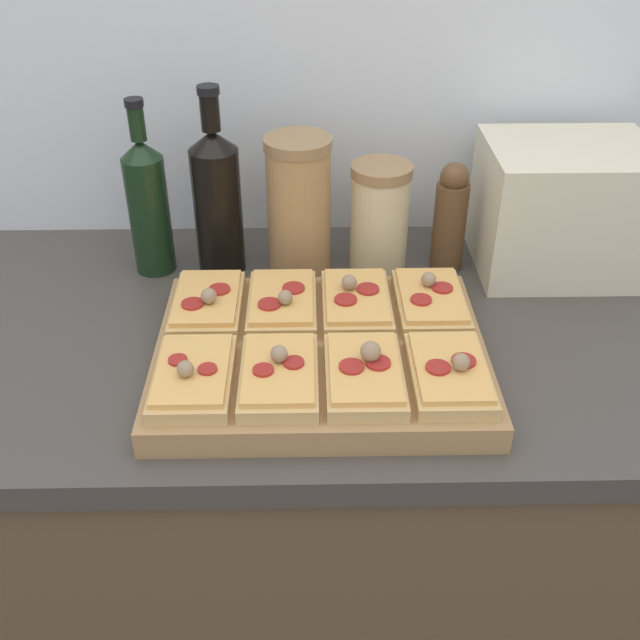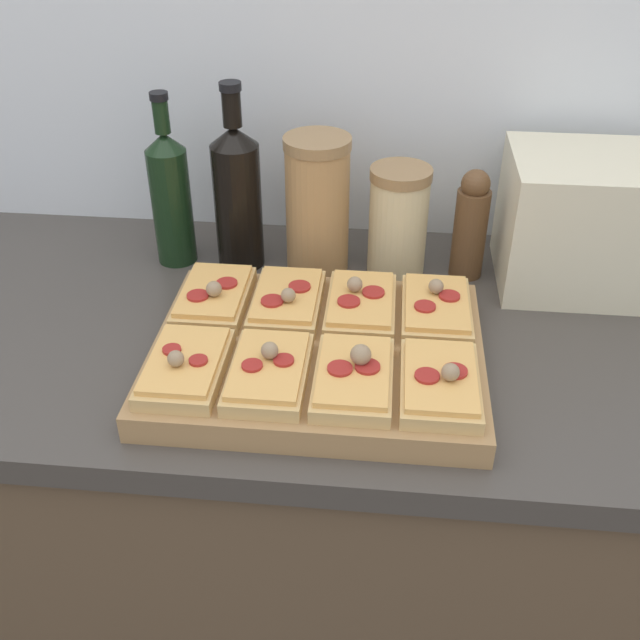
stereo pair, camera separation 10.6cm
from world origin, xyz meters
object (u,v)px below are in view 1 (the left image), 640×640
Objects in this scene: grain_jar_tall at (299,205)px; toaster_oven at (563,208)px; wine_bottle at (217,199)px; pepper_mill at (450,217)px; olive_oil_bottle at (148,204)px; cutting_board at (320,355)px; grain_jar_short at (379,217)px.

grain_jar_tall is 0.44m from toaster_oven.
pepper_mill is at bearing -0.00° from wine_bottle.
grain_jar_tall is at bearing 0.00° from olive_oil_bottle.
grain_jar_tall is (0.13, -0.00, -0.01)m from wine_bottle.
grain_jar_short is at bearing 69.82° from cutting_board.
olive_oil_bottle is (-0.28, 0.28, 0.10)m from cutting_board.
cutting_board is 1.97× the size of grain_jar_tall.
grain_jar_short is 0.31m from toaster_oven.
pepper_mill is at bearing 0.00° from grain_jar_tall.
grain_jar_short is (0.10, 0.28, 0.07)m from cutting_board.
cutting_board is at bearing -83.93° from grain_jar_tall.
olive_oil_bottle is at bearing 179.93° from toaster_oven.
toaster_oven is (0.19, -0.00, 0.02)m from pepper_mill.
cutting_board is 0.51m from toaster_oven.
grain_jar_tall is 0.25m from pepper_mill.
grain_jar_short is at bearing 0.00° from olive_oil_bottle.
pepper_mill is at bearing 0.00° from olive_oil_bottle.
wine_bottle is at bearing 180.00° from grain_jar_tall.
cutting_board is at bearing -110.18° from grain_jar_short.
cutting_board is at bearing -45.62° from olive_oil_bottle.
cutting_board is 0.31m from grain_jar_short.
grain_jar_tall is at bearing 96.07° from cutting_board.
wine_bottle is 1.07× the size of toaster_oven.
toaster_oven reaches higher than grain_jar_short.
wine_bottle is 1.67× the size of pepper_mill.
toaster_oven is (0.44, -0.00, -0.01)m from grain_jar_tall.
grain_jar_short reaches higher than cutting_board.
toaster_oven reaches higher than cutting_board.
olive_oil_bottle is 0.50m from pepper_mill.
grain_jar_tall reaches higher than pepper_mill.
olive_oil_bottle is at bearing 180.00° from pepper_mill.
grain_jar_tall is 1.25× the size of grain_jar_short.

